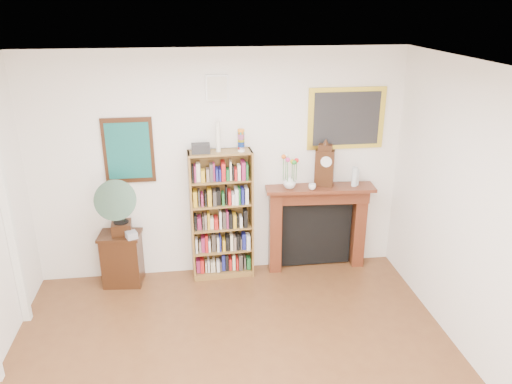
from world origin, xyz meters
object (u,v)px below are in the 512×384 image
Objects in this scene: teacup at (312,187)px; bottle_right at (357,177)px; mantel_clock at (325,166)px; bottle_left at (355,177)px; bookshelf at (221,209)px; gramophone at (117,204)px; side_cabinet at (122,259)px; flower_vase at (290,182)px; fireplace at (317,219)px; cd_stack at (131,235)px.

bottle_right is (0.58, 0.08, 0.06)m from teacup.
mantel_clock is 2.20× the size of bottle_left.
bookshelf is 1.23m from gramophone.
side_cabinet is at bearing 178.97° from teacup.
flower_vase is at bearing 179.94° from bottle_right.
gramophone is at bearing -171.25° from fireplace.
bookshelf is at bearing 3.35° from gramophone.
fireplace is 5.69× the size of bottle_left.
bottle_right is at bearing -3.44° from fireplace.
bottle_left is at bearing 5.98° from side_cabinet.
side_cabinet is 3.02m from bottle_left.
gramophone is 1.44× the size of mantel_clock.
bottle_right is (0.46, -0.06, 0.57)m from fireplace.
gramophone is (-1.20, -0.15, 0.19)m from bookshelf.
mantel_clock is 3.25× the size of flower_vase.
flower_vase is at bearing 5.13° from cd_stack.
cd_stack is at bearing -177.04° from bottle_left.
gramophone is 8.34× the size of teacup.
bottle_left reaches higher than bottle_right.
bookshelf is 20.65× the size of teacup.
bookshelf is 1.71m from bottle_right.
bottle_left is 0.05m from bottle_right.
mantel_clock reaches higher than bottle_right.
mantel_clock reaches higher than side_cabinet.
teacup is (2.18, 0.09, 0.46)m from cd_stack.
fireplace reaches higher than side_cabinet.
flower_vase is 0.68× the size of bottle_left.
fireplace is at bearing 8.10° from side_cabinet.
mantel_clock is (2.48, 0.18, 0.29)m from gramophone.
bottle_right reaches higher than cd_stack.
fireplace is 0.54m from teacup.
gramophone is 2.05m from flower_vase.
gramophone reaches higher than fireplace.
side_cabinet is 4.13× the size of flower_vase.
gramophone is 4.68× the size of flower_vase.
bottle_left is (2.88, 0.01, 0.92)m from side_cabinet.
teacup is at bearing -2.19° from gramophone.
bookshelf is at bearing 175.54° from teacup.
cd_stack is 0.60× the size of bottle_right.
bottle_right is at bearing -2.95° from bookshelf.
bottle_right reaches higher than side_cabinet.
fireplace is 0.73m from bottle_left.
side_cabinet is 5.59× the size of cd_stack.
gramophone is at bearing -178.39° from teacup.
side_cabinet is 2.25m from flower_vase.
flower_vase is (2.04, 0.15, 0.12)m from gramophone.
mantel_clock is at bearing -27.47° from fireplace.
mantel_clock is at bearing 4.85° from cd_stack.
mantel_clock reaches higher than flower_vase.
mantel_clock reaches higher than bottle_left.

